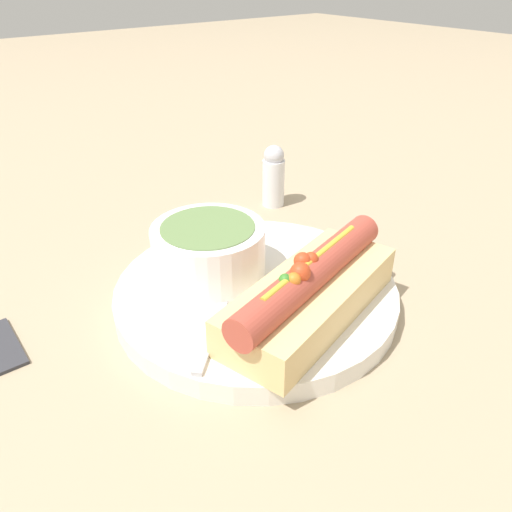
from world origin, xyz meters
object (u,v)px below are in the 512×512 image
at_px(spoon, 231,280).
at_px(salt_shaker, 274,176).
at_px(hot_dog, 310,292).
at_px(soup_bowl, 209,249).

distance_m(spoon, salt_shaker, 0.22).
relative_size(hot_dog, soup_bowl, 1.85).
bearing_deg(salt_shaker, spoon, -139.81).
xyz_separation_m(soup_bowl, salt_shaker, (0.17, 0.12, -0.01)).
bearing_deg(soup_bowl, spoon, -72.97).
bearing_deg(salt_shaker, hot_dog, -123.00).
distance_m(hot_dog, salt_shaker, 0.26).
height_order(soup_bowl, spoon, soup_bowl).
height_order(hot_dog, salt_shaker, hot_dog).
bearing_deg(hot_dog, salt_shaker, 41.30).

